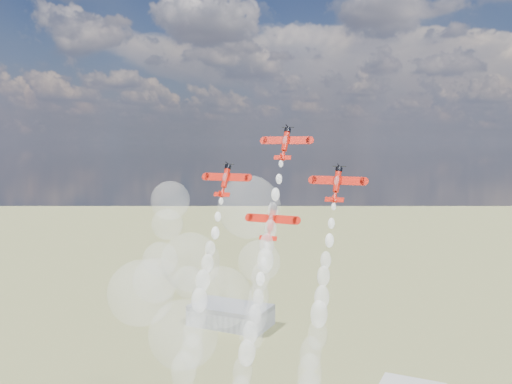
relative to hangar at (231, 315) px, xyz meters
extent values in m
cube|color=gray|center=(0.00, 0.00, -1.50)|extent=(50.00, 28.00, 10.00)
cube|color=#595B60|center=(0.00, 0.00, 5.00)|extent=(50.00, 28.00, 3.00)
cylinder|color=red|center=(108.79, -174.82, 110.46)|extent=(1.41, 3.46, 5.34)
cylinder|color=black|center=(108.79, -173.64, 113.02)|extent=(1.61, 1.88, 1.59)
cube|color=red|center=(108.79, -174.37, 110.59)|extent=(12.27, 1.04, 1.92)
cube|color=white|center=(105.47, -174.26, 110.54)|extent=(4.83, 0.26, 0.52)
cube|color=white|center=(112.11, -174.26, 110.54)|extent=(4.83, 0.26, 0.52)
cube|color=red|center=(108.79, -176.85, 106.41)|extent=(4.43, 0.57, 1.06)
cube|color=red|center=(108.79, -177.62, 106.55)|extent=(0.14, 2.10, 1.90)
ellipsoid|color=silver|center=(108.79, -175.36, 110.60)|extent=(1.11, 1.94, 2.68)
cone|color=red|center=(108.79, -176.42, 107.10)|extent=(1.41, 2.37, 2.96)
cylinder|color=red|center=(94.27, -179.06, 101.23)|extent=(1.41, 3.46, 5.34)
cylinder|color=black|center=(94.27, -177.88, 103.79)|extent=(1.61, 1.88, 1.59)
cube|color=red|center=(94.27, -178.61, 101.36)|extent=(12.27, 1.04, 1.92)
cube|color=white|center=(90.95, -178.50, 101.31)|extent=(4.83, 0.26, 0.52)
cube|color=white|center=(97.59, -178.50, 101.31)|extent=(4.83, 0.26, 0.52)
cube|color=red|center=(94.27, -181.09, 97.18)|extent=(4.43, 0.57, 1.06)
cube|color=red|center=(94.27, -181.86, 97.31)|extent=(0.14, 2.10, 1.90)
ellipsoid|color=silver|center=(94.27, -179.60, 101.37)|extent=(1.11, 1.94, 2.68)
cone|color=red|center=(94.27, -180.66, 97.87)|extent=(1.41, 2.37, 2.96)
cylinder|color=red|center=(123.30, -179.06, 101.23)|extent=(1.41, 3.46, 5.34)
cylinder|color=black|center=(123.30, -177.88, 103.79)|extent=(1.61, 1.88, 1.59)
cube|color=red|center=(123.30, -178.61, 101.36)|extent=(12.27, 1.04, 1.92)
cube|color=white|center=(119.98, -178.50, 101.31)|extent=(4.83, 0.26, 0.52)
cube|color=white|center=(126.62, -178.50, 101.31)|extent=(4.83, 0.26, 0.52)
cube|color=red|center=(123.30, -181.09, 97.18)|extent=(4.43, 0.57, 1.06)
cube|color=red|center=(123.30, -181.86, 97.31)|extent=(0.14, 2.10, 1.90)
ellipsoid|color=silver|center=(123.30, -179.60, 101.37)|extent=(1.11, 1.94, 2.68)
cone|color=red|center=(123.30, -180.66, 97.87)|extent=(1.41, 2.37, 2.96)
cylinder|color=red|center=(108.79, -183.30, 91.99)|extent=(1.41, 3.46, 5.34)
cylinder|color=black|center=(108.79, -182.13, 94.55)|extent=(1.61, 1.88, 1.59)
cube|color=red|center=(108.79, -182.85, 92.12)|extent=(12.27, 1.04, 1.92)
cube|color=white|center=(105.47, -182.75, 92.07)|extent=(4.83, 0.26, 0.52)
cube|color=white|center=(112.11, -182.75, 92.07)|extent=(4.83, 0.26, 0.52)
cube|color=red|center=(108.79, -185.33, 87.94)|extent=(4.43, 0.57, 1.06)
cube|color=red|center=(108.79, -186.10, 88.08)|extent=(0.14, 2.10, 1.90)
ellipsoid|color=silver|center=(108.79, -183.85, 92.13)|extent=(1.11, 1.94, 2.68)
cone|color=red|center=(108.79, -184.90, 88.63)|extent=(1.41, 2.37, 2.96)
sphere|color=white|center=(108.68, -177.50, 104.94)|extent=(1.03, 1.03, 1.03)
sphere|color=white|center=(108.85, -179.11, 101.34)|extent=(1.44, 1.44, 1.44)
sphere|color=white|center=(108.60, -180.62, 97.71)|extent=(1.86, 1.86, 1.86)
sphere|color=white|center=(108.64, -182.34, 94.08)|extent=(2.28, 2.28, 2.28)
sphere|color=white|center=(108.76, -183.83, 89.84)|extent=(2.70, 2.70, 2.70)
sphere|color=white|center=(108.76, -185.99, 86.49)|extent=(3.12, 3.12, 3.12)
sphere|color=white|center=(108.99, -187.21, 83.09)|extent=(3.53, 3.53, 3.53)
sphere|color=white|center=(108.44, -188.78, 79.39)|extent=(3.95, 3.95, 3.95)
sphere|color=white|center=(108.97, -190.82, 75.31)|extent=(4.37, 4.37, 4.37)
sphere|color=white|center=(109.30, -192.83, 72.04)|extent=(4.79, 4.79, 4.79)
sphere|color=white|center=(108.63, -193.86, 68.20)|extent=(5.21, 5.21, 5.21)
sphere|color=white|center=(94.30, -181.53, 95.52)|extent=(1.03, 1.03, 1.03)
sphere|color=white|center=(94.31, -183.28, 91.85)|extent=(1.44, 1.44, 1.44)
sphere|color=white|center=(94.43, -184.80, 88.05)|extent=(1.86, 1.86, 1.86)
sphere|color=white|center=(94.25, -186.98, 84.53)|extent=(2.28, 2.28, 2.28)
sphere|color=white|center=(94.27, -188.35, 81.16)|extent=(2.70, 2.70, 2.70)
sphere|color=white|center=(94.17, -190.45, 77.52)|extent=(3.12, 3.12, 3.12)
sphere|color=white|center=(94.21, -192.08, 73.16)|extent=(3.53, 3.53, 3.53)
sphere|color=white|center=(94.48, -193.38, 69.97)|extent=(3.95, 3.95, 3.95)
sphere|color=white|center=(94.30, -195.18, 66.37)|extent=(4.37, 4.37, 4.37)
sphere|color=white|center=(94.67, -196.27, 62.38)|extent=(4.79, 4.79, 4.79)
sphere|color=white|center=(94.08, -198.82, 58.91)|extent=(5.21, 5.21, 5.21)
sphere|color=white|center=(123.31, -181.54, 95.64)|extent=(1.03, 1.03, 1.03)
sphere|color=white|center=(123.35, -183.27, 92.05)|extent=(1.44, 1.44, 1.44)
sphere|color=white|center=(123.48, -184.87, 88.45)|extent=(1.86, 1.86, 1.86)
sphere|color=white|center=(123.34, -186.93, 84.45)|extent=(2.28, 2.28, 2.28)
sphere|color=white|center=(123.24, -188.07, 81.15)|extent=(2.70, 2.70, 2.70)
sphere|color=white|center=(123.46, -189.71, 76.87)|extent=(3.12, 3.12, 3.12)
sphere|color=white|center=(123.46, -191.49, 73.74)|extent=(3.53, 3.53, 3.53)
sphere|color=white|center=(123.74, -193.07, 69.82)|extent=(3.95, 3.95, 3.95)
sphere|color=white|center=(122.78, -194.72, 65.95)|extent=(4.37, 4.37, 4.37)
sphere|color=white|center=(123.53, -197.31, 63.00)|extent=(4.79, 4.79, 4.79)
sphere|color=white|center=(108.72, -185.87, 86.42)|extent=(1.03, 1.03, 1.03)
sphere|color=white|center=(108.67, -187.40, 82.60)|extent=(1.44, 1.44, 1.44)
sphere|color=white|center=(108.55, -189.03, 79.13)|extent=(1.86, 1.86, 1.86)
sphere|color=white|center=(108.97, -191.02, 75.38)|extent=(2.28, 2.28, 2.28)
sphere|color=white|center=(108.94, -192.68, 72.00)|extent=(2.70, 2.70, 2.70)
sphere|color=white|center=(108.54, -194.18, 68.19)|extent=(3.12, 3.12, 3.12)
sphere|color=white|center=(108.56, -195.98, 64.31)|extent=(3.53, 3.53, 3.53)
sphere|color=white|center=(108.40, -197.78, 60.82)|extent=(3.95, 3.95, 3.95)
sphere|color=white|center=(68.97, -157.00, 66.31)|extent=(10.13, 10.13, 10.13)
sphere|color=white|center=(59.07, -158.18, 72.95)|extent=(11.20, 11.20, 11.20)
sphere|color=white|center=(81.12, -157.69, 63.24)|extent=(18.60, 18.60, 18.60)
sphere|color=white|center=(94.38, -159.16, 75.96)|extent=(12.29, 12.29, 12.29)
sphere|color=white|center=(71.90, -164.93, 52.46)|extent=(21.04, 21.04, 21.04)
sphere|color=white|center=(55.90, -164.35, 63.16)|extent=(20.74, 20.74, 20.74)
sphere|color=white|center=(85.73, -148.31, 90.08)|extent=(19.77, 19.77, 19.77)
sphere|color=white|center=(55.46, -156.02, 65.22)|extent=(14.80, 14.80, 14.80)
sphere|color=white|center=(57.73, -150.20, 91.03)|extent=(12.88, 12.88, 12.88)
sphere|color=white|center=(58.27, -152.91, 83.55)|extent=(10.24, 10.24, 10.24)
sphere|color=white|center=(69.69, -157.13, 72.90)|extent=(18.45, 18.45, 18.45)
camera|label=1|loc=(159.36, -298.58, 109.97)|focal=38.00mm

